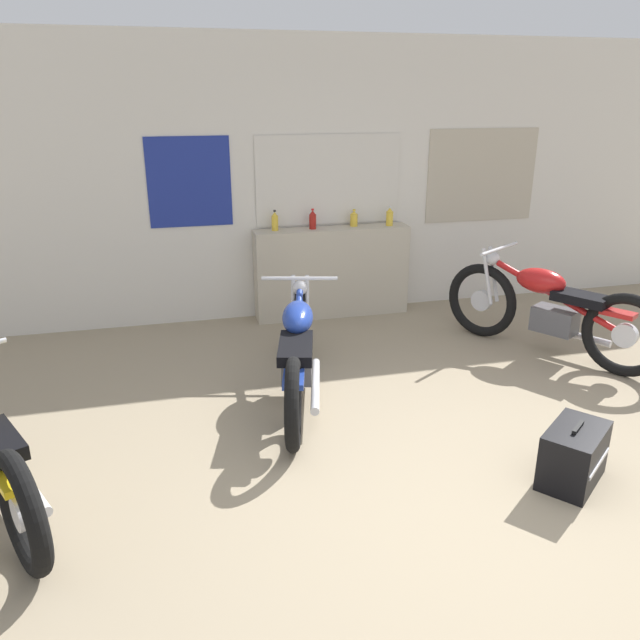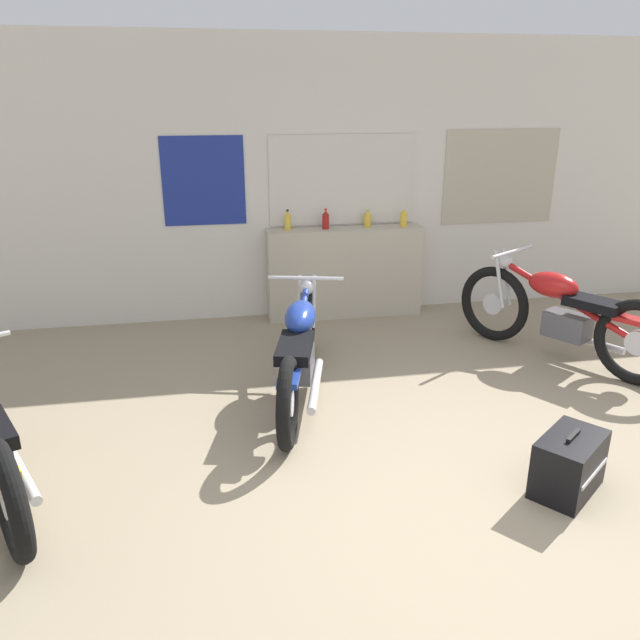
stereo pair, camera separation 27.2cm
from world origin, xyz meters
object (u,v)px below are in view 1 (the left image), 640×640
Objects in this scene: motorcycle_blue at (298,349)px; bottle_center at (354,219)px; bottle_leftmost at (275,221)px; bottle_right_center at (390,217)px; motorcycle_red at (549,309)px; hard_case_black at (574,455)px; bottle_left_center at (313,220)px.

bottle_center is at bearing 61.13° from motorcycle_blue.
bottle_right_center is (1.21, -0.05, -0.00)m from bottle_leftmost.
motorcycle_red is 2.07m from hard_case_black.
bottle_leftmost is 0.10× the size of motorcycle_blue.
hard_case_black is (0.82, -3.34, -0.85)m from bottle_left_center.
hard_case_black is at bearing -118.56° from motorcycle_red.
bottle_right_center is 0.11× the size of motorcycle_red.
bottle_right_center is at bearing -9.31° from bottle_center.
motorcycle_blue is (-1.00, -1.82, -0.62)m from bottle_center.
bottle_center reaches higher than motorcycle_red.
motorcycle_blue is (-0.55, -1.79, -0.64)m from bottle_left_center.
bottle_leftmost is 1.92m from motorcycle_blue.
bottle_right_center reaches higher than motorcycle_red.
bottle_left_center is (0.39, -0.02, 0.00)m from bottle_leftmost.
motorcycle_red is at bearing -56.63° from bottle_right_center.
bottle_left_center is 0.82m from bottle_right_center.
hard_case_black is (-0.98, -1.81, -0.25)m from motorcycle_red.
bottle_leftmost is at bearing 177.64° from bottle_right_center.
bottle_left_center is at bearing 177.76° from bottle_right_center.
bottle_leftmost is at bearing 144.81° from motorcycle_red.
bottle_left_center reaches higher than bottle_right_center.
bottle_left_center is at bearing -2.62° from bottle_leftmost.
motorcycle_red is at bearing 61.44° from hard_case_black.
bottle_center is at bearing 131.06° from motorcycle_red.
bottle_leftmost is at bearing -179.25° from bottle_center.
hard_case_black is (0.37, -3.36, -0.84)m from bottle_center.
motorcycle_blue is (-0.17, -1.81, -0.64)m from bottle_leftmost.
bottle_left_center is at bearing 103.79° from hard_case_black.
bottle_leftmost is at bearing 177.38° from bottle_left_center.
motorcycle_blue is 3.85× the size of hard_case_black.
motorcycle_red is at bearing -48.94° from bottle_center.
bottle_center is 0.10× the size of motorcycle_red.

